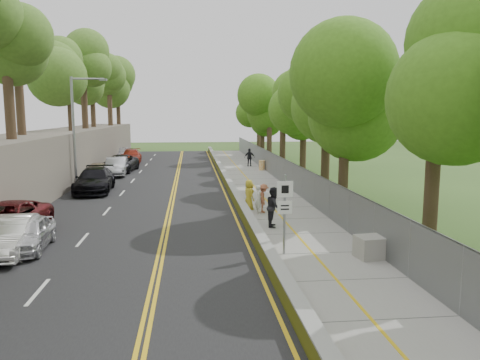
# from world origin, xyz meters

# --- Properties ---
(ground) EXTENTS (140.00, 140.00, 0.00)m
(ground) POSITION_xyz_m (0.00, 0.00, 0.00)
(ground) COLOR #33511E
(ground) RESTS_ON ground
(road) EXTENTS (11.20, 66.00, 0.04)m
(road) POSITION_xyz_m (-5.40, 15.00, 0.02)
(road) COLOR black
(road) RESTS_ON ground
(sidewalk) EXTENTS (4.20, 66.00, 0.05)m
(sidewalk) POSITION_xyz_m (2.55, 15.00, 0.03)
(sidewalk) COLOR gray
(sidewalk) RESTS_ON ground
(jersey_barrier) EXTENTS (0.42, 66.00, 0.60)m
(jersey_barrier) POSITION_xyz_m (0.25, 15.00, 0.30)
(jersey_barrier) COLOR #C2CE14
(jersey_barrier) RESTS_ON ground
(rock_embankment) EXTENTS (5.00, 66.00, 4.00)m
(rock_embankment) POSITION_xyz_m (-13.50, 15.00, 2.00)
(rock_embankment) COLOR #595147
(rock_embankment) RESTS_ON ground
(chainlink_fence) EXTENTS (0.04, 66.00, 2.00)m
(chainlink_fence) POSITION_xyz_m (4.65, 15.00, 1.00)
(chainlink_fence) COLOR slate
(chainlink_fence) RESTS_ON ground
(trees_embankment) EXTENTS (6.40, 66.00, 13.00)m
(trees_embankment) POSITION_xyz_m (-13.00, 15.00, 10.50)
(trees_embankment) COLOR #54822B
(trees_embankment) RESTS_ON rock_embankment
(trees_fenceside) EXTENTS (7.00, 66.00, 14.00)m
(trees_fenceside) POSITION_xyz_m (7.00, 15.00, 7.00)
(trees_fenceside) COLOR #4E8A1F
(trees_fenceside) RESTS_ON ground
(streetlight) EXTENTS (2.52, 0.22, 8.00)m
(streetlight) POSITION_xyz_m (-10.46, 14.00, 4.64)
(streetlight) COLOR gray
(streetlight) RESTS_ON ground
(signpost) EXTENTS (0.62, 0.09, 3.10)m
(signpost) POSITION_xyz_m (1.05, -3.02, 1.96)
(signpost) COLOR gray
(signpost) RESTS_ON sidewalk
(construction_barrel) EXTENTS (0.57, 0.57, 0.93)m
(construction_barrel) POSITION_xyz_m (4.30, 23.94, 0.52)
(construction_barrel) COLOR #FD9300
(construction_barrel) RESTS_ON sidewalk
(concrete_block) EXTENTS (1.36, 1.10, 0.83)m
(concrete_block) POSITION_xyz_m (4.30, -3.78, 0.46)
(concrete_block) COLOR gray
(concrete_block) RESTS_ON sidewalk
(car_0) EXTENTS (1.77, 3.99, 1.34)m
(car_0) POSITION_xyz_m (-9.00, -1.33, 0.71)
(car_0) COLOR #B8B7BC
(car_0) RESTS_ON road
(car_1) EXTENTS (1.80, 4.46, 1.44)m
(car_1) POSITION_xyz_m (-9.49, -1.84, 0.76)
(car_1) COLOR white
(car_1) RESTS_ON road
(car_2) EXTENTS (2.91, 5.67, 1.53)m
(car_2) POSITION_xyz_m (-10.60, 0.73, 0.81)
(car_2) COLOR maroon
(car_2) RESTS_ON road
(car_3) EXTENTS (2.57, 5.84, 1.67)m
(car_3) POSITION_xyz_m (-9.14, 12.68, 0.87)
(car_3) COLOR black
(car_3) RESTS_ON road
(car_4) EXTENTS (1.83, 4.05, 1.35)m
(car_4) POSITION_xyz_m (-10.33, 19.85, 0.71)
(car_4) COLOR tan
(car_4) RESTS_ON road
(car_5) EXTENTS (1.95, 4.90, 1.59)m
(car_5) POSITION_xyz_m (-9.00, 21.50, 0.83)
(car_5) COLOR #A7A8AF
(car_5) RESTS_ON road
(car_6) EXTENTS (3.16, 5.88, 1.57)m
(car_6) POSITION_xyz_m (-9.08, 24.13, 0.82)
(car_6) COLOR black
(car_6) RESTS_ON road
(car_7) EXTENTS (2.34, 5.23, 1.49)m
(car_7) POSITION_xyz_m (-9.00, 31.89, 0.78)
(car_7) COLOR maroon
(car_7) RESTS_ON road
(car_8) EXTENTS (1.85, 4.27, 1.43)m
(car_8) POSITION_xyz_m (-10.60, 37.01, 0.76)
(car_8) COLOR silver
(car_8) RESTS_ON road
(painter_0) EXTENTS (0.81, 0.97, 1.70)m
(painter_0) POSITION_xyz_m (0.75, 5.59, 0.90)
(painter_0) COLOR gold
(painter_0) RESTS_ON sidewalk
(painter_1) EXTENTS (0.39, 0.58, 1.56)m
(painter_1) POSITION_xyz_m (1.15, 4.49, 0.83)
(painter_1) COLOR silver
(painter_1) RESTS_ON sidewalk
(painter_2) EXTENTS (0.91, 1.07, 1.92)m
(painter_2) POSITION_xyz_m (1.45, 1.46, 1.01)
(painter_2) COLOR black
(painter_2) RESTS_ON sidewalk
(painter_3) EXTENTS (0.73, 1.10, 1.58)m
(painter_3) POSITION_xyz_m (1.45, 4.70, 0.84)
(painter_3) COLOR #A1593C
(painter_3) RESTS_ON sidewalk
(person_far) EXTENTS (1.12, 0.55, 1.84)m
(person_far) POSITION_xyz_m (3.53, 27.30, 0.97)
(person_far) COLOR black
(person_far) RESTS_ON sidewalk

